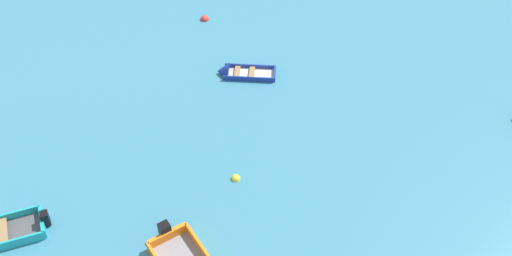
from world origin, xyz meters
The scene contains 3 objects.
rowboat_deep_blue_far_left centered at (-1.03, 23.52, 0.12)m, with size 2.81×1.15×0.86m.
mooring_buoy_central centered at (-0.84, 17.10, 0.00)m, with size 0.37×0.37×0.37m, color yellow.
mooring_buoy_midfield centered at (-2.59, 27.94, 0.00)m, with size 0.46×0.46×0.46m, color red.
Camera 1 is at (-0.20, 1.28, 18.89)m, focal length 43.25 mm.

